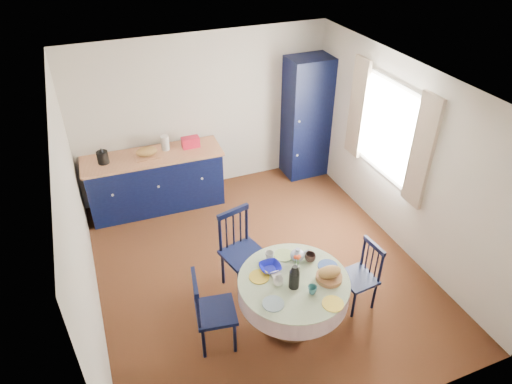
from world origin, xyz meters
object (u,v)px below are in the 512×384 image
kitchen_counter (156,180)px  chair_left (212,311)px  mug_b (312,290)px  mug_c (310,257)px  chair_right (361,275)px  dining_table (294,288)px  mug_a (278,281)px  chair_far (241,250)px  mug_d (269,256)px  cobalt_bowl (270,267)px  pantry_cabinet (307,118)px

kitchen_counter → chair_left: bearing=-87.3°
chair_left → mug_b: (0.98, -0.35, 0.27)m
mug_c → chair_right: bearing=-16.6°
dining_table → mug_a: (-0.19, 0.00, 0.16)m
kitchen_counter → chair_right: 3.39m
chair_far → mug_a: size_ratio=9.46×
mug_a → mug_d: mug_d is taller
kitchen_counter → mug_d: 2.64m
chair_left → mug_b: 1.07m
mug_b → cobalt_bowl: size_ratio=0.42×
chair_far → mug_b: size_ratio=10.76×
kitchen_counter → chair_left: size_ratio=2.12×
pantry_cabinet → mug_b: pantry_cabinet is taller
chair_far → mug_d: (0.17, -0.45, 0.23)m
chair_right → mug_a: (-1.06, -0.02, 0.32)m
chair_far → pantry_cabinet: bearing=33.5°
chair_far → mug_b: bearing=-85.2°
mug_c → dining_table: bearing=-144.7°
pantry_cabinet → mug_a: (-1.85, -3.00, -0.25)m
pantry_cabinet → chair_far: size_ratio=1.92×
chair_right → mug_c: chair_right is taller
mug_c → cobalt_bowl: (-0.47, 0.04, -0.02)m
chair_left → chair_right: bearing=-83.7°
mug_b → cobalt_bowl: 0.54m
chair_far → cobalt_bowl: size_ratio=4.52×
pantry_cabinet → chair_left: pantry_cabinet is taller
chair_far → mug_d: bearing=-83.2°
chair_right → mug_c: 0.70m
chair_left → mug_d: size_ratio=9.71×
kitchen_counter → pantry_cabinet: pantry_cabinet is taller
pantry_cabinet → kitchen_counter: bearing=-178.3°
kitchen_counter → chair_right: size_ratio=2.37×
chair_far → kitchen_counter: bearing=92.7°
dining_table → chair_far: 0.90m
mug_b → cobalt_bowl: mug_b is taller
chair_right → mug_a: bearing=-93.9°
mug_b → chair_far: bearing=109.2°
chair_right → pantry_cabinet: bearing=160.1°
mug_a → mug_d: bearing=80.1°
chair_left → mug_c: size_ratio=7.88×
mug_a → cobalt_bowl: mug_a is taller
chair_far → chair_left: bearing=-143.8°
kitchen_counter → chair_far: (0.63, -2.05, 0.06)m
mug_d → chair_left: bearing=-160.0°
kitchen_counter → chair_right: bearing=-55.9°
pantry_cabinet → chair_right: 3.13m
chair_right → cobalt_bowl: size_ratio=3.73×
mug_d → cobalt_bowl: mug_d is taller
mug_b → mug_a: bearing=138.9°
chair_far → mug_d: size_ratio=10.54×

